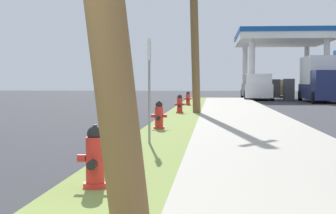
{
  "coord_description": "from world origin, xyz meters",
  "views": [
    {
      "loc": [
        1.88,
        -2.75,
        1.37
      ],
      "look_at": [
        0.7,
        11.39,
        0.7
      ],
      "focal_mm": 57.27,
      "sensor_mm": 36.0,
      "label": 1
    }
  ],
  "objects_px": {
    "street_sign_post": "(149,69)",
    "truck_silver_at_forecourt": "(253,87)",
    "fire_hydrant_third": "(180,105)",
    "truck_white_on_apron": "(259,88)",
    "fire_hydrant_fourth": "(188,99)",
    "car_tan_by_near_pump": "(276,89)",
    "fire_hydrant_nearest": "(95,160)",
    "fire_hydrant_second": "(159,117)",
    "utility_pole_midground": "(194,7)",
    "truck_navy_at_far_bay": "(321,80)"
  },
  "relations": [
    {
      "from": "truck_white_on_apron",
      "to": "truck_navy_at_far_bay",
      "type": "bearing_deg",
      "value": -47.06
    },
    {
      "from": "street_sign_post",
      "to": "truck_navy_at_far_bay",
      "type": "xyz_separation_m",
      "value": [
        8.57,
        26.11,
        -0.15
      ]
    },
    {
      "from": "fire_hydrant_second",
      "to": "utility_pole_midground",
      "type": "height_order",
      "value": "utility_pole_midground"
    },
    {
      "from": "fire_hydrant_second",
      "to": "fire_hydrant_fourth",
      "type": "distance_m",
      "value": 14.74
    },
    {
      "from": "fire_hydrant_nearest",
      "to": "street_sign_post",
      "type": "bearing_deg",
      "value": 88.83
    },
    {
      "from": "fire_hydrant_nearest",
      "to": "utility_pole_midground",
      "type": "xyz_separation_m",
      "value": [
        0.62,
        15.41,
        3.92
      ]
    },
    {
      "from": "utility_pole_midground",
      "to": "fire_hydrant_third",
      "type": "bearing_deg",
      "value": -169.11
    },
    {
      "from": "car_tan_by_near_pump",
      "to": "truck_white_on_apron",
      "type": "relative_size",
      "value": 0.83
    },
    {
      "from": "fire_hydrant_nearest",
      "to": "truck_white_on_apron",
      "type": "distance_m",
      "value": 35.16
    },
    {
      "from": "fire_hydrant_fourth",
      "to": "truck_silver_at_forecourt",
      "type": "xyz_separation_m",
      "value": [
        4.89,
        18.68,
        0.47
      ]
    },
    {
      "from": "truck_navy_at_far_bay",
      "to": "truck_white_on_apron",
      "type": "bearing_deg",
      "value": 132.94
    },
    {
      "from": "street_sign_post",
      "to": "truck_white_on_apron",
      "type": "xyz_separation_m",
      "value": [
        4.78,
        30.17,
        -0.72
      ]
    },
    {
      "from": "car_tan_by_near_pump",
      "to": "truck_silver_at_forecourt",
      "type": "relative_size",
      "value": 0.84
    },
    {
      "from": "truck_silver_at_forecourt",
      "to": "street_sign_post",
      "type": "bearing_deg",
      "value": -97.53
    },
    {
      "from": "street_sign_post",
      "to": "truck_white_on_apron",
      "type": "relative_size",
      "value": 0.38
    },
    {
      "from": "fire_hydrant_fourth",
      "to": "truck_silver_at_forecourt",
      "type": "distance_m",
      "value": 19.31
    },
    {
      "from": "fire_hydrant_fourth",
      "to": "street_sign_post",
      "type": "height_order",
      "value": "street_sign_post"
    },
    {
      "from": "car_tan_by_near_pump",
      "to": "truck_navy_at_far_bay",
      "type": "xyz_separation_m",
      "value": [
        1.34,
        -14.19,
        0.77
      ]
    },
    {
      "from": "fire_hydrant_second",
      "to": "truck_navy_at_far_bay",
      "type": "bearing_deg",
      "value": 69.14
    },
    {
      "from": "fire_hydrant_fourth",
      "to": "truck_white_on_apron",
      "type": "distance_m",
      "value": 13.08
    },
    {
      "from": "truck_silver_at_forecourt",
      "to": "fire_hydrant_nearest",
      "type": "bearing_deg",
      "value": -96.82
    },
    {
      "from": "fire_hydrant_second",
      "to": "car_tan_by_near_pump",
      "type": "distance_m",
      "value": 37.74
    },
    {
      "from": "fire_hydrant_nearest",
      "to": "street_sign_post",
      "type": "height_order",
      "value": "street_sign_post"
    },
    {
      "from": "fire_hydrant_third",
      "to": "truck_white_on_apron",
      "type": "relative_size",
      "value": 0.13
    },
    {
      "from": "fire_hydrant_third",
      "to": "street_sign_post",
      "type": "height_order",
      "value": "street_sign_post"
    },
    {
      "from": "fire_hydrant_nearest",
      "to": "car_tan_by_near_pump",
      "type": "xyz_separation_m",
      "value": [
        7.32,
        44.94,
        0.28
      ]
    },
    {
      "from": "street_sign_post",
      "to": "fire_hydrant_third",
      "type": "bearing_deg",
      "value": 90.19
    },
    {
      "from": "fire_hydrant_second",
      "to": "street_sign_post",
      "type": "bearing_deg",
      "value": -87.69
    },
    {
      "from": "utility_pole_midground",
      "to": "truck_navy_at_far_bay",
      "type": "distance_m",
      "value": 17.55
    },
    {
      "from": "utility_pole_midground",
      "to": "truck_silver_at_forecourt",
      "type": "distance_m",
      "value": 26.51
    },
    {
      "from": "truck_silver_at_forecourt",
      "to": "truck_navy_at_far_bay",
      "type": "xyz_separation_m",
      "value": [
        3.72,
        -10.59,
        0.57
      ]
    },
    {
      "from": "fire_hydrant_nearest",
      "to": "truck_navy_at_far_bay",
      "type": "bearing_deg",
      "value": 74.27
    },
    {
      "from": "utility_pole_midground",
      "to": "car_tan_by_near_pump",
      "type": "height_order",
      "value": "utility_pole_midground"
    },
    {
      "from": "fire_hydrant_third",
      "to": "fire_hydrant_fourth",
      "type": "bearing_deg",
      "value": 90.03
    },
    {
      "from": "fire_hydrant_fourth",
      "to": "fire_hydrant_second",
      "type": "bearing_deg",
      "value": -90.36
    },
    {
      "from": "truck_white_on_apron",
      "to": "truck_navy_at_far_bay",
      "type": "xyz_separation_m",
      "value": [
        3.78,
        -4.06,
        0.57
      ]
    },
    {
      "from": "fire_hydrant_fourth",
      "to": "fire_hydrant_third",
      "type": "bearing_deg",
      "value": -89.97
    },
    {
      "from": "truck_white_on_apron",
      "to": "truck_navy_at_far_bay",
      "type": "height_order",
      "value": "truck_navy_at_far_bay"
    },
    {
      "from": "fire_hydrant_third",
      "to": "utility_pole_midground",
      "type": "xyz_separation_m",
      "value": [
        0.56,
        0.11,
        3.92
      ]
    },
    {
      "from": "fire_hydrant_nearest",
      "to": "fire_hydrant_second",
      "type": "relative_size",
      "value": 1.0
    },
    {
      "from": "fire_hydrant_third",
      "to": "street_sign_post",
      "type": "distance_m",
      "value": 10.73
    },
    {
      "from": "fire_hydrant_second",
      "to": "street_sign_post",
      "type": "relative_size",
      "value": 0.35
    },
    {
      "from": "fire_hydrant_fourth",
      "to": "car_tan_by_near_pump",
      "type": "distance_m",
      "value": 23.43
    },
    {
      "from": "street_sign_post",
      "to": "car_tan_by_near_pump",
      "type": "height_order",
      "value": "street_sign_post"
    },
    {
      "from": "utility_pole_midground",
      "to": "fire_hydrant_fourth",
      "type": "bearing_deg",
      "value": 94.46
    },
    {
      "from": "street_sign_post",
      "to": "truck_silver_at_forecourt",
      "type": "distance_m",
      "value": 37.03
    },
    {
      "from": "fire_hydrant_nearest",
      "to": "car_tan_by_near_pump",
      "type": "distance_m",
      "value": 45.54
    },
    {
      "from": "truck_navy_at_far_bay",
      "to": "fire_hydrant_third",
      "type": "bearing_deg",
      "value": -119.12
    },
    {
      "from": "truck_white_on_apron",
      "to": "fire_hydrant_nearest",
      "type": "bearing_deg",
      "value": -97.98
    },
    {
      "from": "car_tan_by_near_pump",
      "to": "truck_white_on_apron",
      "type": "height_order",
      "value": "truck_white_on_apron"
    }
  ]
}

